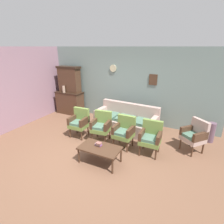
{
  "coord_description": "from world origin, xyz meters",
  "views": [
    {
      "loc": [
        2.28,
        -3.33,
        2.7
      ],
      "look_at": [
        0.09,
        1.09,
        0.85
      ],
      "focal_mm": 28.12,
      "sensor_mm": 36.0,
      "label": 1
    }
  ],
  "objects_px": {
    "armchair_near_couch_end": "(101,125)",
    "floor_vase_by_wall": "(211,132)",
    "vase_on_cabinet": "(64,89)",
    "armchair_near_cabinet": "(151,136)",
    "coffee_table": "(100,149)",
    "wingback_chair_by_fireplace": "(195,134)",
    "book_stack_on_table": "(99,144)",
    "floral_couch": "(126,122)",
    "armchair_row_middle": "(124,131)",
    "side_cabinet": "(70,103)",
    "armchair_by_doorway": "(79,121)"
  },
  "relations": [
    {
      "from": "armchair_near_couch_end",
      "to": "floor_vase_by_wall",
      "type": "height_order",
      "value": "armchair_near_couch_end"
    },
    {
      "from": "vase_on_cabinet",
      "to": "armchair_near_cabinet",
      "type": "distance_m",
      "value": 4.22
    },
    {
      "from": "coffee_table",
      "to": "floor_vase_by_wall",
      "type": "xyz_separation_m",
      "value": [
        2.45,
        2.34,
        -0.07
      ]
    },
    {
      "from": "wingback_chair_by_fireplace",
      "to": "book_stack_on_table",
      "type": "bearing_deg",
      "value": -143.97
    },
    {
      "from": "vase_on_cabinet",
      "to": "floral_couch",
      "type": "distance_m",
      "value": 3.0
    },
    {
      "from": "floral_couch",
      "to": "armchair_row_middle",
      "type": "height_order",
      "value": "same"
    },
    {
      "from": "floral_couch",
      "to": "armchair_near_couch_end",
      "type": "bearing_deg",
      "value": -114.29
    },
    {
      "from": "vase_on_cabinet",
      "to": "armchair_row_middle",
      "type": "xyz_separation_m",
      "value": [
        3.22,
        -1.3,
        -0.57
      ]
    },
    {
      "from": "armchair_near_couch_end",
      "to": "armchair_row_middle",
      "type": "bearing_deg",
      "value": -3.28
    },
    {
      "from": "armchair_near_couch_end",
      "to": "armchair_row_middle",
      "type": "xyz_separation_m",
      "value": [
        0.75,
        -0.04,
        0.0
      ]
    },
    {
      "from": "armchair_near_couch_end",
      "to": "armchair_near_cabinet",
      "type": "xyz_separation_m",
      "value": [
        1.5,
        -0.05,
        0.0
      ]
    },
    {
      "from": "side_cabinet",
      "to": "armchair_by_doorway",
      "type": "distance_m",
      "value": 2.21
    },
    {
      "from": "side_cabinet",
      "to": "armchair_row_middle",
      "type": "xyz_separation_m",
      "value": [
        3.11,
        -1.49,
        0.03
      ]
    },
    {
      "from": "armchair_row_middle",
      "to": "floor_vase_by_wall",
      "type": "distance_m",
      "value": 2.62
    },
    {
      "from": "armchair_row_middle",
      "to": "coffee_table",
      "type": "height_order",
      "value": "armchair_row_middle"
    },
    {
      "from": "side_cabinet",
      "to": "book_stack_on_table",
      "type": "bearing_deg",
      "value": -40.33
    },
    {
      "from": "side_cabinet",
      "to": "armchair_by_doorway",
      "type": "xyz_separation_m",
      "value": [
        1.6,
        -1.52,
        0.03
      ]
    },
    {
      "from": "side_cabinet",
      "to": "vase_on_cabinet",
      "type": "xyz_separation_m",
      "value": [
        -0.11,
        -0.18,
        0.6
      ]
    },
    {
      "from": "side_cabinet",
      "to": "wingback_chair_by_fireplace",
      "type": "xyz_separation_m",
      "value": [
        4.88,
        -0.87,
        0.03
      ]
    },
    {
      "from": "armchair_row_middle",
      "to": "coffee_table",
      "type": "distance_m",
      "value": 0.99
    },
    {
      "from": "floor_vase_by_wall",
      "to": "coffee_table",
      "type": "bearing_deg",
      "value": -136.37
    },
    {
      "from": "floor_vase_by_wall",
      "to": "floral_couch",
      "type": "bearing_deg",
      "value": -170.86
    },
    {
      "from": "coffee_table",
      "to": "vase_on_cabinet",
      "type": "bearing_deg",
      "value": 142.88
    },
    {
      "from": "vase_on_cabinet",
      "to": "armchair_row_middle",
      "type": "relative_size",
      "value": 0.31
    },
    {
      "from": "armchair_by_doorway",
      "to": "armchair_row_middle",
      "type": "relative_size",
      "value": 1.0
    },
    {
      "from": "armchair_by_doorway",
      "to": "wingback_chair_by_fireplace",
      "type": "bearing_deg",
      "value": 11.23
    },
    {
      "from": "vase_on_cabinet",
      "to": "book_stack_on_table",
      "type": "bearing_deg",
      "value": -37.02
    },
    {
      "from": "wingback_chair_by_fireplace",
      "to": "armchair_near_cabinet",
      "type": "bearing_deg",
      "value": -148.47
    },
    {
      "from": "floral_couch",
      "to": "armchair_by_doorway",
      "type": "bearing_deg",
      "value": -139.24
    },
    {
      "from": "vase_on_cabinet",
      "to": "book_stack_on_table",
      "type": "relative_size",
      "value": 1.74
    },
    {
      "from": "vase_on_cabinet",
      "to": "armchair_near_cabinet",
      "type": "bearing_deg",
      "value": -18.31
    },
    {
      "from": "armchair_by_doorway",
      "to": "floor_vase_by_wall",
      "type": "xyz_separation_m",
      "value": [
        3.72,
        1.42,
        -0.19
      ]
    },
    {
      "from": "armchair_near_cabinet",
      "to": "wingback_chair_by_fireplace",
      "type": "xyz_separation_m",
      "value": [
        1.02,
        0.63,
        0.0
      ]
    },
    {
      "from": "floral_couch",
      "to": "armchair_row_middle",
      "type": "xyz_separation_m",
      "value": [
        0.33,
        -0.98,
        0.17
      ]
    },
    {
      "from": "armchair_near_cabinet",
      "to": "coffee_table",
      "type": "xyz_separation_m",
      "value": [
        -0.99,
        -0.94,
        -0.12
      ]
    },
    {
      "from": "vase_on_cabinet",
      "to": "book_stack_on_table",
      "type": "height_order",
      "value": "vase_on_cabinet"
    },
    {
      "from": "armchair_near_couch_end",
      "to": "book_stack_on_table",
      "type": "xyz_separation_m",
      "value": [
        0.45,
        -0.94,
        -0.03
      ]
    },
    {
      "from": "vase_on_cabinet",
      "to": "armchair_by_doorway",
      "type": "height_order",
      "value": "vase_on_cabinet"
    },
    {
      "from": "book_stack_on_table",
      "to": "vase_on_cabinet",
      "type": "bearing_deg",
      "value": 142.98
    },
    {
      "from": "book_stack_on_table",
      "to": "floor_vase_by_wall",
      "type": "distance_m",
      "value": 3.4
    },
    {
      "from": "floor_vase_by_wall",
      "to": "armchair_near_cabinet",
      "type": "bearing_deg",
      "value": -136.28
    },
    {
      "from": "side_cabinet",
      "to": "floor_vase_by_wall",
      "type": "xyz_separation_m",
      "value": [
        5.32,
        -0.1,
        -0.16
      ]
    },
    {
      "from": "side_cabinet",
      "to": "book_stack_on_table",
      "type": "distance_m",
      "value": 3.68
    },
    {
      "from": "coffee_table",
      "to": "book_stack_on_table",
      "type": "distance_m",
      "value": 0.12
    },
    {
      "from": "vase_on_cabinet",
      "to": "wingback_chair_by_fireplace",
      "type": "distance_m",
      "value": 5.07
    },
    {
      "from": "coffee_table",
      "to": "floor_vase_by_wall",
      "type": "relative_size",
      "value": 1.63
    },
    {
      "from": "vase_on_cabinet",
      "to": "coffee_table",
      "type": "xyz_separation_m",
      "value": [
        2.98,
        -2.25,
        -0.69
      ]
    },
    {
      "from": "armchair_near_couch_end",
      "to": "wingback_chair_by_fireplace",
      "type": "xyz_separation_m",
      "value": [
        2.53,
        0.58,
        0.0
      ]
    },
    {
      "from": "floor_vase_by_wall",
      "to": "armchair_row_middle",
      "type": "bearing_deg",
      "value": -147.9
    },
    {
      "from": "coffee_table",
      "to": "book_stack_on_table",
      "type": "height_order",
      "value": "book_stack_on_table"
    }
  ]
}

